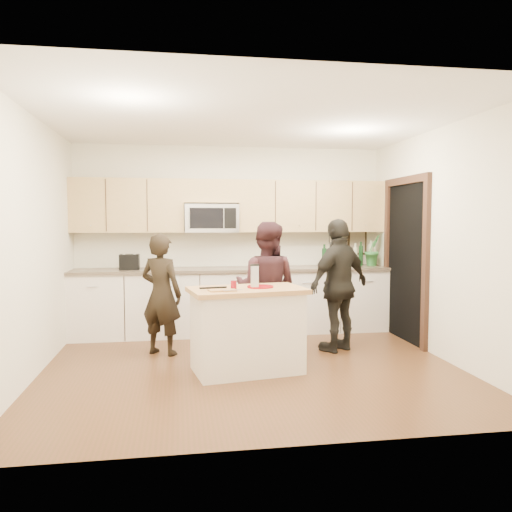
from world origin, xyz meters
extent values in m
plane|color=#532F1C|center=(0.00, 0.00, 0.00)|extent=(4.50, 4.50, 0.00)
cube|color=beige|center=(0.00, 2.00, 1.35)|extent=(4.50, 0.02, 2.70)
cube|color=beige|center=(0.00, -2.00, 1.35)|extent=(4.50, 0.02, 2.70)
cube|color=beige|center=(-2.25, 0.00, 1.35)|extent=(0.02, 4.00, 2.70)
cube|color=beige|center=(2.25, 0.00, 1.35)|extent=(0.02, 4.00, 2.70)
cube|color=white|center=(0.00, 0.00, 2.70)|extent=(4.50, 4.00, 0.02)
cube|color=silver|center=(0.00, 1.69, 0.45)|extent=(4.50, 0.62, 0.90)
cube|color=brown|center=(0.00, 1.68, 0.92)|extent=(4.50, 0.66, 0.04)
cube|color=tan|center=(-1.48, 1.83, 1.83)|extent=(1.55, 0.33, 0.75)
cube|color=tan|center=(1.17, 1.83, 1.83)|extent=(2.17, 0.33, 0.75)
cube|color=tan|center=(-0.31, 1.83, 2.04)|extent=(0.78, 0.33, 0.33)
cube|color=silver|center=(-0.31, 1.80, 1.65)|extent=(0.76, 0.40, 0.40)
cube|color=black|center=(-0.39, 1.60, 1.65)|extent=(0.47, 0.01, 0.29)
cube|color=black|center=(-0.06, 1.60, 1.65)|extent=(0.17, 0.01, 0.29)
cube|color=black|center=(2.24, 0.90, 1.05)|extent=(0.02, 1.05, 2.10)
cube|color=#331E13|center=(2.22, 0.33, 1.05)|extent=(0.06, 0.10, 2.10)
cube|color=#331E13|center=(2.22, 1.48, 1.05)|extent=(0.06, 0.10, 2.10)
cube|color=#331E13|center=(2.22, 0.90, 2.15)|extent=(0.06, 1.25, 0.10)
cube|color=black|center=(1.95, 1.99, 1.28)|extent=(0.30, 0.03, 0.38)
cube|color=tan|center=(1.95, 1.97, 1.28)|extent=(0.24, 0.00, 0.32)
cube|color=white|center=(-0.95, 1.38, 0.70)|extent=(0.34, 0.01, 0.48)
cube|color=white|center=(-0.95, 1.67, 0.94)|extent=(0.34, 0.60, 0.01)
cube|color=silver|center=(-0.07, -0.17, 0.42)|extent=(1.20, 0.82, 0.85)
cube|color=#AD8248|center=(-0.07, -0.17, 0.88)|extent=(1.30, 0.89, 0.05)
cylinder|color=maroon|center=(0.08, -0.14, 0.91)|extent=(0.28, 0.28, 0.02)
cube|color=silver|center=(0.01, -0.22, 1.03)|extent=(0.08, 0.05, 0.22)
cube|color=black|center=(0.01, -0.22, 1.15)|extent=(0.09, 0.06, 0.02)
cylinder|color=maroon|center=(-0.22, -0.29, 0.95)|extent=(0.06, 0.06, 0.10)
cube|color=#AD8248|center=(-0.35, -0.36, 0.91)|extent=(0.29, 0.20, 0.02)
cube|color=black|center=(-0.44, -0.28, 0.93)|extent=(0.28, 0.08, 0.02)
cube|color=silver|center=(-0.25, -0.46, 0.92)|extent=(0.20, 0.05, 0.01)
cube|color=black|center=(-1.45, 1.67, 1.05)|extent=(0.26, 0.19, 0.21)
cube|color=silver|center=(-1.52, 1.67, 1.15)|extent=(0.03, 0.14, 0.00)
cube|color=silver|center=(-1.38, 1.67, 1.15)|extent=(0.03, 0.14, 0.00)
cylinder|color=black|center=(1.34, 1.70, 1.11)|extent=(0.07, 0.07, 0.33)
cylinder|color=#B3B48E|center=(1.81, 1.67, 1.11)|extent=(0.06, 0.06, 0.34)
cylinder|color=black|center=(1.94, 1.79, 1.12)|extent=(0.07, 0.07, 0.36)
cylinder|color=#B3B48E|center=(2.10, 1.79, 1.13)|extent=(0.07, 0.07, 0.38)
cylinder|color=black|center=(1.54, 1.50, 1.13)|extent=(0.06, 0.06, 0.38)
imported|color=#317A36|center=(2.10, 1.72, 1.18)|extent=(0.33, 0.32, 0.47)
imported|color=black|center=(-0.99, 0.68, 0.73)|extent=(0.64, 0.57, 1.46)
imported|color=black|center=(0.26, 0.51, 0.80)|extent=(0.95, 0.86, 1.60)
imported|color=black|center=(1.18, 0.51, 0.82)|extent=(1.03, 0.83, 1.64)
camera|label=1|loc=(-0.79, -5.37, 1.61)|focal=35.00mm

